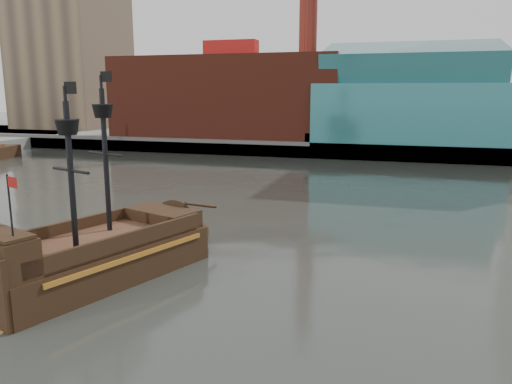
% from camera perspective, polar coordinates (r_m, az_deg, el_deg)
% --- Properties ---
extents(ground, '(400.00, 400.00, 0.00)m').
position_cam_1_polar(ground, '(23.31, -11.58, -16.28)').
color(ground, '#262924').
rests_on(ground, ground).
extents(promenade_far, '(220.00, 60.00, 2.00)m').
position_cam_1_polar(promenade_far, '(110.92, 11.62, 6.14)').
color(promenade_far, slate).
rests_on(promenade_far, ground).
extents(seawall, '(220.00, 1.00, 2.60)m').
position_cam_1_polar(seawall, '(81.71, 9.65, 4.61)').
color(seawall, '#4C4C49').
rests_on(seawall, ground).
extents(skyline, '(149.00, 45.00, 62.00)m').
position_cam_1_polar(skyline, '(103.63, 14.78, 18.71)').
color(skyline, brown).
rests_on(skyline, promenade_far).
extents(pirate_ship, '(10.42, 17.76, 12.76)m').
position_cam_1_polar(pirate_ship, '(30.57, -18.12, -7.45)').
color(pirate_ship, black).
rests_on(pirate_ship, ground).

